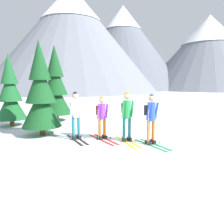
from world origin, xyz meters
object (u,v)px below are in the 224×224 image
at_px(skier_in_green, 127,113).
at_px(pine_tree_mid, 56,87).
at_px(skier_in_purple, 102,116).
at_px(pine_tree_far, 41,93).
at_px(skier_in_white, 76,112).
at_px(skier_in_blue, 151,116).
at_px(pine_tree_near, 10,94).

bearing_deg(skier_in_green, pine_tree_mid, 126.57).
bearing_deg(skier_in_green, skier_in_purple, 157.56).
relative_size(skier_in_purple, skier_in_green, 0.93).
bearing_deg(pine_tree_far, pine_tree_mid, 89.36).
distance_m(skier_in_white, skier_in_purple, 1.01).
relative_size(skier_in_white, skier_in_purple, 1.07).
xyz_separation_m(skier_in_blue, pine_tree_far, (-4.15, 1.68, 0.74)).
bearing_deg(skier_in_purple, pine_tree_far, 160.91).
xyz_separation_m(skier_in_white, pine_tree_mid, (-1.42, 4.04, 0.89)).
xyz_separation_m(skier_in_blue, pine_tree_mid, (-4.12, 4.95, 0.92)).
distance_m(skier_in_purple, skier_in_green, 1.00).
relative_size(skier_in_purple, pine_tree_mid, 0.41).
bearing_deg(skier_in_purple, pine_tree_mid, 120.45).
height_order(skier_in_green, pine_tree_mid, pine_tree_mid).
distance_m(skier_in_blue, pine_tree_near, 7.24).
bearing_deg(skier_in_white, pine_tree_near, 140.34).
distance_m(skier_in_white, skier_in_blue, 2.85).
bearing_deg(pine_tree_near, skier_in_blue, -31.53).
height_order(skier_in_blue, pine_tree_mid, pine_tree_mid).
distance_m(skier_in_blue, pine_tree_mid, 6.50).
height_order(skier_in_green, pine_tree_near, pine_tree_near).
xyz_separation_m(skier_in_purple, pine_tree_near, (-4.45, 2.94, 0.71)).
height_order(skier_in_white, skier_in_purple, skier_in_white).
bearing_deg(skier_in_white, skier_in_blue, -18.66).
relative_size(skier_in_blue, pine_tree_near, 0.50).
relative_size(skier_in_blue, pine_tree_far, 0.47).
xyz_separation_m(skier_in_purple, skier_in_blue, (1.70, -0.83, 0.10)).
bearing_deg(pine_tree_mid, skier_in_purple, -59.55).
relative_size(pine_tree_near, pine_tree_far, 0.93).
bearing_deg(skier_in_purple, skier_in_green, -22.44).
distance_m(skier_in_white, pine_tree_far, 1.80).
xyz_separation_m(skier_in_purple, pine_tree_mid, (-2.42, 4.11, 1.01)).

